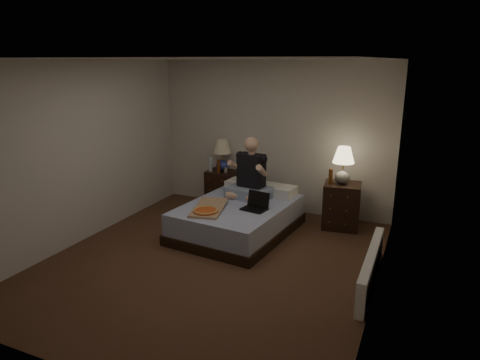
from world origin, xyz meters
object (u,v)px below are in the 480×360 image
at_px(bed, 238,219).
at_px(soda_can, 226,170).
at_px(nightstand_left, 222,188).
at_px(nightstand_right, 342,206).
at_px(lamp_left, 222,155).
at_px(water_bottle, 211,164).
at_px(beer_bottle_left, 219,166).
at_px(person, 250,168).
at_px(laptop, 254,202).
at_px(pizza_box, 206,211).
at_px(lamp_right, 343,165).
at_px(beer_bottle_right, 331,177).
at_px(radiator, 371,268).

relative_size(bed, soda_can, 18.09).
xyz_separation_m(nightstand_left, nightstand_right, (2.14, -0.21, 0.03)).
xyz_separation_m(lamp_left, water_bottle, (-0.17, -0.11, -0.15)).
height_order(nightstand_left, beer_bottle_left, beer_bottle_left).
distance_m(beer_bottle_left, person, 0.98).
relative_size(water_bottle, beer_bottle_left, 1.09).
height_order(nightstand_right, laptop, nightstand_right).
bearing_deg(lamp_left, pizza_box, -71.69).
xyz_separation_m(beer_bottle_left, laptop, (1.08, -1.05, -0.17)).
relative_size(nightstand_left, lamp_right, 1.12).
xyz_separation_m(soda_can, pizza_box, (0.43, -1.53, -0.18)).
bearing_deg(pizza_box, laptop, 24.69).
distance_m(lamp_right, beer_bottle_right, 0.25).
bearing_deg(nightstand_right, bed, -154.63).
bearing_deg(soda_can, lamp_left, 137.74).
bearing_deg(beer_bottle_left, pizza_box, -70.13).
height_order(beer_bottle_left, beer_bottle_right, beer_bottle_right).
relative_size(lamp_left, person, 0.60).
bearing_deg(beer_bottle_right, soda_can, 173.60).
relative_size(lamp_right, soda_can, 5.60).
bearing_deg(lamp_left, lamp_right, -5.38).
distance_m(lamp_left, laptop, 1.65).
height_order(lamp_left, beer_bottle_left, lamp_left).
distance_m(beer_bottle_right, laptop, 1.27).
bearing_deg(bed, lamp_right, 39.03).
bearing_deg(pizza_box, soda_can, 92.15).
xyz_separation_m(water_bottle, radiator, (2.94, -1.71, -0.55)).
relative_size(bed, lamp_left, 3.23).
relative_size(beer_bottle_left, radiator, 0.14).
bearing_deg(laptop, nightstand_right, 53.75).
bearing_deg(nightstand_left, lamp_left, -1.10).
height_order(lamp_right, soda_can, lamp_right).
bearing_deg(bed, water_bottle, 140.50).
height_order(nightstand_right, beer_bottle_right, beer_bottle_right).
bearing_deg(bed, soda_can, 130.23).
relative_size(nightstand_left, water_bottle, 2.50).
distance_m(nightstand_right, pizza_box, 2.13).
distance_m(lamp_left, soda_can, 0.28).
bearing_deg(radiator, lamp_left, 146.67).
relative_size(water_bottle, laptop, 0.74).
relative_size(lamp_left, water_bottle, 2.24).
distance_m(nightstand_right, soda_can, 2.04).
relative_size(bed, beer_bottle_left, 7.87).
distance_m(soda_can, laptop, 1.47).
xyz_separation_m(nightstand_left, soda_can, (0.13, -0.10, 0.36)).
xyz_separation_m(lamp_right, beer_bottle_right, (-0.15, -0.11, -0.17)).
xyz_separation_m(nightstand_left, lamp_right, (2.12, -0.20, 0.66)).
bearing_deg(pizza_box, radiator, -18.46).
xyz_separation_m(soda_can, laptop, (0.97, -1.10, -0.10)).
bearing_deg(lamp_right, nightstand_right, -39.12).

